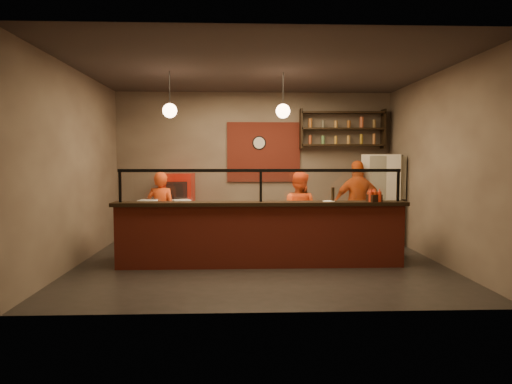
{
  "coord_description": "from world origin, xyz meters",
  "views": [
    {
      "loc": [
        -0.36,
        -7.54,
        1.72
      ],
      "look_at": [
        -0.05,
        0.3,
        1.17
      ],
      "focal_mm": 32.0,
      "sensor_mm": 36.0,
      "label": 1
    }
  ],
  "objects_px": {
    "wall_clock": "(259,143)",
    "condiment_caddy": "(374,198)",
    "fridge": "(382,199)",
    "cook_right": "(358,204)",
    "cook_left": "(161,212)",
    "pepper_mill": "(333,194)",
    "red_cooler": "(179,207)",
    "cook_mid": "(298,212)",
    "pizza_dough": "(310,207)"
  },
  "relations": [
    {
      "from": "cook_right",
      "to": "pizza_dough",
      "type": "height_order",
      "value": "cook_right"
    },
    {
      "from": "cook_right",
      "to": "pizza_dough",
      "type": "relative_size",
      "value": 3.05
    },
    {
      "from": "red_cooler",
      "to": "condiment_caddy",
      "type": "relative_size",
      "value": 6.97
    },
    {
      "from": "wall_clock",
      "to": "condiment_caddy",
      "type": "bearing_deg",
      "value": -58.45
    },
    {
      "from": "wall_clock",
      "to": "condiment_caddy",
      "type": "height_order",
      "value": "wall_clock"
    },
    {
      "from": "fridge",
      "to": "cook_right",
      "type": "bearing_deg",
      "value": -129.04
    },
    {
      "from": "wall_clock",
      "to": "condiment_caddy",
      "type": "xyz_separation_m",
      "value": [
        1.72,
        -2.8,
        -0.98
      ]
    },
    {
      "from": "cook_right",
      "to": "pizza_dough",
      "type": "bearing_deg",
      "value": 44.3
    },
    {
      "from": "condiment_caddy",
      "to": "pizza_dough",
      "type": "bearing_deg",
      "value": 146.53
    },
    {
      "from": "wall_clock",
      "to": "cook_right",
      "type": "xyz_separation_m",
      "value": [
        1.92,
        -1.06,
        -1.24
      ]
    },
    {
      "from": "cook_mid",
      "to": "cook_right",
      "type": "distance_m",
      "value": 1.39
    },
    {
      "from": "pepper_mill",
      "to": "condiment_caddy",
      "type": "bearing_deg",
      "value": -3.76
    },
    {
      "from": "pizza_dough",
      "to": "condiment_caddy",
      "type": "relative_size",
      "value": 2.72
    },
    {
      "from": "fridge",
      "to": "red_cooler",
      "type": "xyz_separation_m",
      "value": [
        -4.22,
        0.43,
        -0.2
      ]
    },
    {
      "from": "fridge",
      "to": "pizza_dough",
      "type": "distance_m",
      "value": 2.24
    },
    {
      "from": "fridge",
      "to": "wall_clock",
      "type": "bearing_deg",
      "value": -174.62
    },
    {
      "from": "fridge",
      "to": "condiment_caddy",
      "type": "relative_size",
      "value": 8.88
    },
    {
      "from": "wall_clock",
      "to": "cook_left",
      "type": "xyz_separation_m",
      "value": [
        -1.9,
        -1.49,
        -1.34
      ]
    },
    {
      "from": "cook_left",
      "to": "pizza_dough",
      "type": "bearing_deg",
      "value": 173.65
    },
    {
      "from": "red_cooler",
      "to": "cook_mid",
      "type": "bearing_deg",
      "value": -25.45
    },
    {
      "from": "fridge",
      "to": "condiment_caddy",
      "type": "bearing_deg",
      "value": -88.82
    },
    {
      "from": "cook_left",
      "to": "cook_mid",
      "type": "distance_m",
      "value": 2.56
    },
    {
      "from": "cook_mid",
      "to": "condiment_caddy",
      "type": "relative_size",
      "value": 7.3
    },
    {
      "from": "cook_left",
      "to": "red_cooler",
      "type": "bearing_deg",
      "value": -90.37
    },
    {
      "from": "fridge",
      "to": "condiment_caddy",
      "type": "height_order",
      "value": "fridge"
    },
    {
      "from": "wall_clock",
      "to": "pizza_dough",
      "type": "xyz_separation_m",
      "value": [
        0.79,
        -2.18,
        -1.19
      ]
    },
    {
      "from": "cook_left",
      "to": "pepper_mill",
      "type": "height_order",
      "value": "cook_left"
    },
    {
      "from": "wall_clock",
      "to": "condiment_caddy",
      "type": "relative_size",
      "value": 1.45
    },
    {
      "from": "cook_left",
      "to": "cook_right",
      "type": "xyz_separation_m",
      "value": [
        3.82,
        0.42,
        0.1
      ]
    },
    {
      "from": "wall_clock",
      "to": "cook_left",
      "type": "distance_m",
      "value": 2.76
    },
    {
      "from": "cook_right",
      "to": "wall_clock",
      "type": "bearing_deg",
      "value": -29.2
    },
    {
      "from": "wall_clock",
      "to": "red_cooler",
      "type": "bearing_deg",
      "value": -169.8
    },
    {
      "from": "pepper_mill",
      "to": "fridge",
      "type": "bearing_deg",
      "value": 54.51
    },
    {
      "from": "cook_left",
      "to": "pepper_mill",
      "type": "distance_m",
      "value": 3.25
    },
    {
      "from": "cook_mid",
      "to": "red_cooler",
      "type": "bearing_deg",
      "value": -3.94
    },
    {
      "from": "fridge",
      "to": "pepper_mill",
      "type": "distance_m",
      "value": 2.49
    },
    {
      "from": "cook_right",
      "to": "cook_mid",
      "type": "bearing_deg",
      "value": 23.56
    },
    {
      "from": "fridge",
      "to": "pepper_mill",
      "type": "xyz_separation_m",
      "value": [
        -1.44,
        -2.02,
        0.25
      ]
    },
    {
      "from": "cook_right",
      "to": "red_cooler",
      "type": "relative_size",
      "value": 1.19
    },
    {
      "from": "cook_right",
      "to": "red_cooler",
      "type": "xyz_separation_m",
      "value": [
        -3.65,
        0.75,
        -0.14
      ]
    },
    {
      "from": "fridge",
      "to": "condiment_caddy",
      "type": "distance_m",
      "value": 2.21
    },
    {
      "from": "pizza_dough",
      "to": "condiment_caddy",
      "type": "bearing_deg",
      "value": -33.47
    },
    {
      "from": "cook_left",
      "to": "cook_mid",
      "type": "height_order",
      "value": "cook_left"
    },
    {
      "from": "cook_left",
      "to": "fridge",
      "type": "distance_m",
      "value": 4.47
    },
    {
      "from": "wall_clock",
      "to": "pizza_dough",
      "type": "bearing_deg",
      "value": -70.22
    },
    {
      "from": "cook_mid",
      "to": "fridge",
      "type": "bearing_deg",
      "value": -129.55
    },
    {
      "from": "wall_clock",
      "to": "cook_mid",
      "type": "height_order",
      "value": "wall_clock"
    },
    {
      "from": "cook_mid",
      "to": "cook_right",
      "type": "xyz_separation_m",
      "value": [
        1.27,
        0.56,
        0.1
      ]
    },
    {
      "from": "cook_right",
      "to": "condiment_caddy",
      "type": "bearing_deg",
      "value": 83.04
    },
    {
      "from": "wall_clock",
      "to": "pepper_mill",
      "type": "xyz_separation_m",
      "value": [
        1.06,
        -2.76,
        -0.93
      ]
    }
  ]
}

